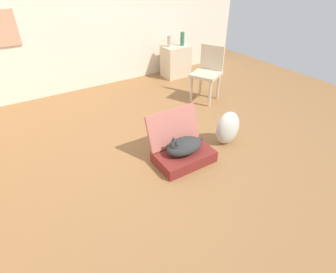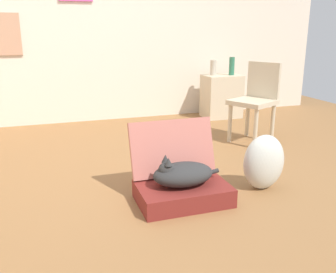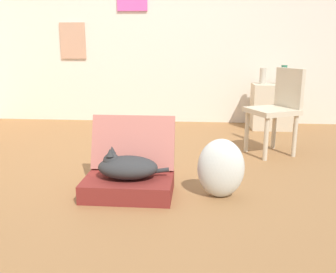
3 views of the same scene
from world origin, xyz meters
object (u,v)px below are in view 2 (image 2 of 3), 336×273
plastic_bag_white (264,162)px  chair (256,99)px  side_table (221,96)px  vase_short (232,66)px  suitcase_base (183,193)px  cat (182,174)px  vase_tall (213,68)px

plastic_bag_white → chair: size_ratio=0.51×
chair → side_table: bearing=145.1°
side_table → vase_short: bearing=-10.6°
suitcase_base → cat: (-0.01, 0.00, 0.15)m
plastic_bag_white → chair: (0.62, 1.17, 0.26)m
cat → chair: chair is taller
suitcase_base → cat: bearing=177.9°
vase_short → chair: bearing=-104.6°
vase_tall → chair: 1.24m
side_table → suitcase_base: bearing=-121.9°
suitcase_base → chair: (1.30, 1.19, 0.41)m
vase_tall → vase_short: size_ratio=0.84×
plastic_bag_white → vase_short: (0.92, 2.32, 0.50)m
plastic_bag_white → chair: chair is taller
cat → vase_short: 2.89m
suitcase_base → plastic_bag_white: (0.68, 0.02, 0.15)m
vase_tall → chair: bearing=-92.3°
side_table → vase_tall: 0.42m
vase_short → chair: 1.22m
cat → plastic_bag_white: 0.69m
plastic_bag_white → vase_tall: bearing=74.3°
suitcase_base → vase_tall: vase_tall is taller
side_table → vase_tall: bearing=164.1°
side_table → vase_tall: vase_tall is taller
side_table → vase_tall: (-0.13, 0.04, 0.40)m
suitcase_base → vase_short: vase_short is taller
chair → plastic_bag_white: bearing=-54.5°
vase_short → plastic_bag_white: bearing=-111.7°
suitcase_base → plastic_bag_white: bearing=2.1°
vase_tall → cat: bearing=-119.4°
plastic_bag_white → side_table: bearing=71.2°
side_table → chair: bearing=-98.4°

